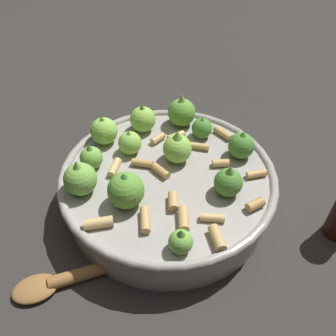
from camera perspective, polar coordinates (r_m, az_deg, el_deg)
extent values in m
plane|color=#2D2B28|center=(0.50, 0.00, -5.38)|extent=(2.40, 2.40, 0.00)
cylinder|color=#9E9993|center=(0.48, 0.00, -3.23)|extent=(0.28, 0.28, 0.06)
torus|color=#9E9993|center=(0.46, 0.00, -0.90)|extent=(0.29, 0.29, 0.01)
sphere|color=#609E38|center=(0.41, -6.95, -3.67)|extent=(0.04, 0.04, 0.04)
cone|color=#4C8933|center=(0.40, -7.20, -1.67)|extent=(0.02, 0.02, 0.01)
sphere|color=#8CC64C|center=(0.51, -10.52, 6.03)|extent=(0.04, 0.04, 0.04)
cone|color=#609E38|center=(0.50, -10.79, 7.70)|extent=(0.02, 0.02, 0.01)
sphere|color=#4C8933|center=(0.43, 9.90, -2.35)|extent=(0.04, 0.04, 0.04)
cone|color=#609E38|center=(0.42, 10.21, -0.55)|extent=(0.02, 0.02, 0.02)
sphere|color=#8CC64C|center=(0.52, -4.18, 8.02)|extent=(0.04, 0.04, 0.04)
cone|color=#4C8933|center=(0.51, -4.29, 9.74)|extent=(0.01, 0.01, 0.01)
sphere|color=#4C8933|center=(0.51, 5.62, 6.56)|extent=(0.03, 0.03, 0.03)
cone|color=#609E38|center=(0.50, 5.74, 7.87)|extent=(0.01, 0.01, 0.01)
sphere|color=#75B247|center=(0.47, -12.55, 1.68)|extent=(0.03, 0.03, 0.03)
cone|color=#4C8933|center=(0.46, -12.84, 3.10)|extent=(0.02, 0.02, 0.01)
sphere|color=#75B247|center=(0.44, -14.26, -1.78)|extent=(0.04, 0.04, 0.04)
cone|color=#75B247|center=(0.42, -14.76, 0.23)|extent=(0.02, 0.02, 0.02)
sphere|color=#75B247|center=(0.38, 1.85, -12.07)|extent=(0.03, 0.03, 0.03)
cone|color=#4C8933|center=(0.36, 1.90, -10.82)|extent=(0.01, 0.01, 0.01)
sphere|color=#609E38|center=(0.53, 2.25, 9.14)|extent=(0.04, 0.04, 0.04)
cone|color=#8CC64C|center=(0.52, 2.32, 11.21)|extent=(0.02, 0.02, 0.02)
sphere|color=#8CC64C|center=(0.48, -6.32, 4.14)|extent=(0.03, 0.03, 0.03)
cone|color=#609E38|center=(0.48, -6.46, 5.53)|extent=(0.02, 0.02, 0.01)
sphere|color=#8CC64C|center=(0.47, 1.54, 3.19)|extent=(0.04, 0.04, 0.04)
cone|color=#75B247|center=(0.45, 1.59, 5.18)|extent=(0.02, 0.02, 0.02)
sphere|color=#4C8933|center=(0.49, 11.97, 3.62)|extent=(0.04, 0.04, 0.04)
cone|color=#609E38|center=(0.47, 12.28, 5.27)|extent=(0.02, 0.02, 0.01)
cylinder|color=tan|center=(0.42, 1.16, -5.48)|extent=(0.01, 0.03, 0.01)
cylinder|color=tan|center=(0.41, 7.33, -8.13)|extent=(0.03, 0.02, 0.01)
cylinder|color=tan|center=(0.40, 2.57, -8.39)|extent=(0.02, 0.03, 0.01)
cylinder|color=tan|center=(0.51, 1.36, 5.22)|extent=(0.03, 0.02, 0.01)
cylinder|color=tan|center=(0.50, 4.96, 3.61)|extent=(0.03, 0.02, 0.01)
cylinder|color=tan|center=(0.46, -1.27, -0.28)|extent=(0.02, 0.03, 0.01)
cylinder|color=tan|center=(0.39, 8.10, -11.36)|extent=(0.02, 0.03, 0.01)
cylinder|color=tan|center=(0.47, -4.27, 0.79)|extent=(0.03, 0.02, 0.01)
cylinder|color=tan|center=(0.43, 14.18, -5.88)|extent=(0.03, 0.02, 0.01)
cylinder|color=tan|center=(0.47, 14.37, -0.95)|extent=(0.03, 0.01, 0.01)
cylinder|color=tan|center=(0.40, -3.79, -8.53)|extent=(0.01, 0.03, 0.01)
cylinder|color=tan|center=(0.41, -11.43, -8.88)|extent=(0.03, 0.02, 0.01)
cylinder|color=tan|center=(0.47, 8.68, 0.81)|extent=(0.02, 0.01, 0.01)
cylinder|color=tan|center=(0.52, 9.05, 5.67)|extent=(0.03, 0.03, 0.01)
cylinder|color=tan|center=(0.51, -1.70, 4.88)|extent=(0.02, 0.02, 0.01)
cylinder|color=tan|center=(0.47, -8.82, 0.09)|extent=(0.02, 0.03, 0.01)
cylinder|color=olive|center=(0.44, -6.79, -15.06)|extent=(0.18, 0.05, 0.02)
ellipsoid|color=olive|center=(0.45, -21.06, -18.07)|extent=(0.06, 0.05, 0.01)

